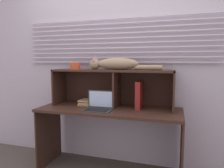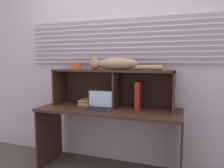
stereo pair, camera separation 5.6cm
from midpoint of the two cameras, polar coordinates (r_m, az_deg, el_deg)
back_panel_with_blinds at (r=2.66m, az=2.10°, el=5.25°), size 4.40×0.08×2.50m
desk at (r=2.43m, az=-0.22°, el=-9.92°), size 1.62×0.60×0.76m
hutch_shelf_unit at (r=2.49m, az=1.04°, el=0.99°), size 1.43×0.34×0.44m
cat at (r=2.44m, az=1.70°, el=5.50°), size 0.85×0.16×0.16m
laptop at (r=2.33m, az=-3.06°, el=-5.96°), size 0.30×0.22×0.21m
binder_upright at (r=2.40m, az=8.09°, el=-2.95°), size 0.06×0.25×0.31m
book_stack at (r=2.61m, az=-5.96°, el=-4.93°), size 0.19×0.21×0.07m
small_basket at (r=2.63m, az=-9.26°, el=4.92°), size 0.12×0.12×0.08m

